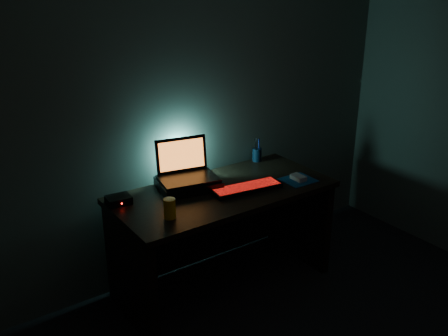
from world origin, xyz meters
name	(u,v)px	position (x,y,z in m)	size (l,w,h in m)	color
desk	(219,221)	(0.00, 1.67, 0.49)	(1.50, 0.70, 0.75)	black
riser	(188,184)	(-0.18, 1.78, 0.78)	(0.40, 0.30, 0.06)	black
laptop	(186,169)	(-0.17, 1.83, 0.87)	(0.42, 0.35, 0.26)	black
keyboard	(247,188)	(0.12, 1.53, 0.76)	(0.50, 0.22, 0.03)	black
mousepad	(298,180)	(0.52, 1.45, 0.75)	(0.22, 0.20, 0.00)	navy
mouse	(298,178)	(0.52, 1.45, 0.77)	(0.07, 0.11, 0.03)	gray
pen_cup	(257,155)	(0.52, 1.92, 0.80)	(0.07, 0.07, 0.10)	black
juice_glass	(170,208)	(-0.50, 1.46, 0.81)	(0.07, 0.07, 0.12)	orange
router	(119,200)	(-0.67, 1.82, 0.77)	(0.16, 0.13, 0.05)	black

